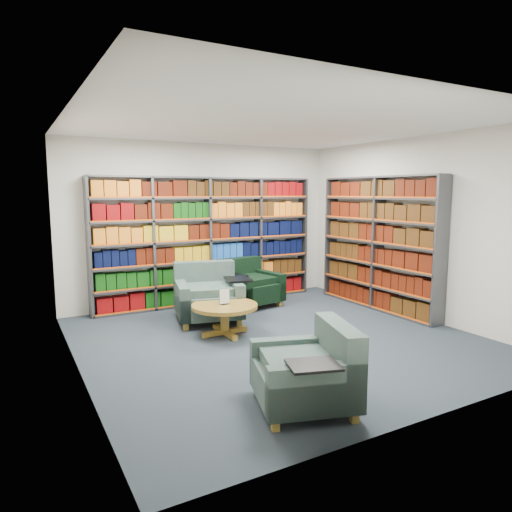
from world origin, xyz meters
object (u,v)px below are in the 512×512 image
coffee_table (225,310)px  chair_teal_left (207,297)px  chair_teal_front (313,374)px  chair_green_right (247,286)px

coffee_table → chair_teal_left: bearing=83.2°
chair_teal_left → chair_teal_front: chair_teal_left is taller
chair_teal_left → chair_green_right: bearing=28.4°
chair_teal_left → chair_teal_front: size_ratio=1.10×
chair_teal_left → chair_green_right: (0.98, 0.53, -0.03)m
chair_green_right → coffee_table: (-1.08, -1.37, 0.02)m
chair_teal_left → coffee_table: bearing=-96.8°
chair_teal_front → coffee_table: (0.21, 2.33, 0.03)m
chair_teal_front → coffee_table: chair_teal_front is taller
chair_teal_left → chair_green_right: chair_teal_left is taller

